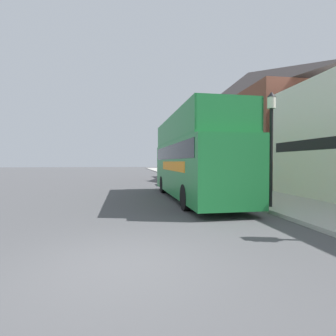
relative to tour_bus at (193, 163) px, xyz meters
The scene contains 8 objects.
ground_plane 13.23m from the tour_bus, 105.57° to the left, with size 144.00×144.00×0.00m, color #4C4C4F.
sidewalk 10.47m from the tour_bus, 68.78° to the left, with size 3.62×108.00×0.14m.
brick_terrace_rear 14.70m from the tour_bus, 53.24° to the left, with size 6.00×17.66×10.85m.
tour_bus is the anchor object (origin of this frame).
parked_car_ahead_of_bus 8.26m from the tour_bus, 84.34° to the left, with size 1.88×4.63×1.48m.
lamp_post_nearest 4.46m from the tour_bus, 56.12° to the right, with size 0.35×0.35×4.63m.
lamp_post_second 5.36m from the tour_bus, 63.18° to the left, with size 0.35×0.35×4.74m.
lamp_post_third 13.04m from the tour_bus, 79.31° to the left, with size 0.35×0.35×5.09m.
Camera 1 is at (0.15, -4.94, 1.96)m, focal length 28.00 mm.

